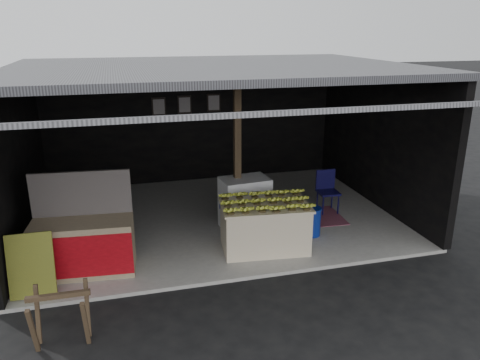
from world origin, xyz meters
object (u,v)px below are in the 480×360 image
object	(u,v)px
banana_table	(265,227)
plastic_chair	(327,187)
water_barrel	(311,222)
sawhorse	(60,313)
neighbor_stall	(84,244)
white_crate	(245,203)

from	to	relation	value
banana_table	plastic_chair	size ratio (longest dim) A/B	1.81
water_barrel	sawhorse	bearing A→B (deg)	-153.51
banana_table	neighbor_stall	world-z (taller)	neighbor_stall
neighbor_stall	plastic_chair	size ratio (longest dim) A/B	1.80
neighbor_stall	white_crate	bearing A→B (deg)	24.28
water_barrel	plastic_chair	size ratio (longest dim) A/B	0.58
plastic_chair	white_crate	bearing A→B (deg)	-165.22
white_crate	water_barrel	size ratio (longest dim) A/B	1.95
sawhorse	plastic_chair	size ratio (longest dim) A/B	0.85
banana_table	water_barrel	world-z (taller)	banana_table
neighbor_stall	water_barrel	xyz separation A→B (m)	(3.90, 0.35, -0.22)
white_crate	sawhorse	bearing A→B (deg)	-144.67
white_crate	neighbor_stall	bearing A→B (deg)	-166.90
water_barrel	plastic_chair	distance (m)	1.30
plastic_chair	sawhorse	bearing A→B (deg)	-144.81
banana_table	white_crate	world-z (taller)	white_crate
white_crate	plastic_chair	size ratio (longest dim) A/B	1.13
white_crate	sawhorse	world-z (taller)	white_crate
white_crate	sawhorse	distance (m)	4.03
neighbor_stall	plastic_chair	xyz separation A→B (m)	(4.66, 1.38, 0.04)
neighbor_stall	banana_table	bearing A→B (deg)	5.69
banana_table	white_crate	xyz separation A→B (m)	(-0.09, 0.95, 0.08)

